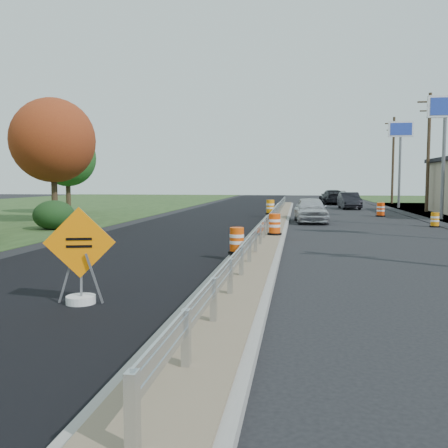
# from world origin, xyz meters

# --- Properties ---
(ground) EXTENTS (140.00, 140.00, 0.00)m
(ground) POSITION_xyz_m (0.00, 0.00, 0.00)
(ground) COLOR black
(ground) RESTS_ON ground
(milled_overlay) EXTENTS (7.20, 120.00, 0.01)m
(milled_overlay) POSITION_xyz_m (-4.40, 10.00, 0.01)
(milled_overlay) COLOR black
(milled_overlay) RESTS_ON ground
(median) EXTENTS (1.60, 55.00, 0.23)m
(median) POSITION_xyz_m (0.00, 8.00, 0.11)
(median) COLOR gray
(median) RESTS_ON ground
(guardrail) EXTENTS (0.10, 46.15, 0.72)m
(guardrail) POSITION_xyz_m (0.00, 9.00, 0.73)
(guardrail) COLOR silver
(guardrail) RESTS_ON median
(pylon_sign_mid) EXTENTS (2.20, 0.30, 7.90)m
(pylon_sign_mid) POSITION_xyz_m (10.50, 16.00, 6.48)
(pylon_sign_mid) COLOR slate
(pylon_sign_mid) RESTS_ON ground
(pylon_sign_north) EXTENTS (2.20, 0.30, 7.90)m
(pylon_sign_north) POSITION_xyz_m (10.50, 30.00, 6.48)
(pylon_sign_north) COLOR slate
(pylon_sign_north) RESTS_ON ground
(utility_pole_nmid) EXTENTS (1.90, 0.26, 9.40)m
(utility_pole_nmid) POSITION_xyz_m (11.50, 24.00, 4.93)
(utility_pole_nmid) COLOR #473523
(utility_pole_nmid) RESTS_ON ground
(utility_pole_north) EXTENTS (1.90, 0.26, 9.40)m
(utility_pole_north) POSITION_xyz_m (11.50, 39.00, 4.93)
(utility_pole_north) COLOR #473523
(utility_pole_north) RESTS_ON ground
(hedge_north) EXTENTS (2.09, 2.09, 1.52)m
(hedge_north) POSITION_xyz_m (-11.00, 6.00, 0.76)
(hedge_north) COLOR black
(hedge_north) RESTS_ON ground
(tree_near_red) EXTENTS (4.95, 4.95, 7.35)m
(tree_near_red) POSITION_xyz_m (-13.00, 10.00, 4.86)
(tree_near_red) COLOR #473523
(tree_near_red) RESTS_ON ground
(tree_near_back) EXTENTS (4.29, 4.29, 6.37)m
(tree_near_back) POSITION_xyz_m (-16.00, 18.00, 4.21)
(tree_near_back) COLOR #473523
(tree_near_back) RESTS_ON ground
(caution_sign) EXTENTS (1.39, 0.60, 1.97)m
(caution_sign) POSITION_xyz_m (-3.00, -8.43, 0.50)
(caution_sign) COLOR white
(caution_sign) RESTS_ON ground
(barrel_median_near) EXTENTS (0.55, 0.55, 0.81)m
(barrel_median_near) POSITION_xyz_m (-0.55, -2.44, 0.62)
(barrel_median_near) COLOR black
(barrel_median_near) RESTS_ON median
(barrel_median_mid) EXTENTS (0.61, 0.61, 0.89)m
(barrel_median_mid) POSITION_xyz_m (0.36, 3.14, 0.66)
(barrel_median_mid) COLOR black
(barrel_median_mid) RESTS_ON median
(barrel_median_far) EXTENTS (0.67, 0.67, 0.98)m
(barrel_median_far) POSITION_xyz_m (-0.55, 16.27, 0.70)
(barrel_median_far) COLOR black
(barrel_median_far) RESTS_ON median
(barrel_shoulder_near) EXTENTS (0.54, 0.54, 0.79)m
(barrel_shoulder_near) POSITION_xyz_m (8.68, 10.48, 0.38)
(barrel_shoulder_near) COLOR black
(barrel_shoulder_near) RESTS_ON ground
(barrel_shoulder_mid) EXTENTS (0.66, 0.66, 0.97)m
(barrel_shoulder_mid) POSITION_xyz_m (7.07, 18.38, 0.47)
(barrel_shoulder_mid) COLOR black
(barrel_shoulder_mid) RESTS_ON ground
(car_silver) EXTENTS (2.15, 4.66, 1.55)m
(car_silver) POSITION_xyz_m (2.08, 12.54, 0.77)
(car_silver) COLOR silver
(car_silver) RESTS_ON ground
(car_dark_mid) EXTENTS (1.85, 4.58, 1.48)m
(car_dark_mid) POSITION_xyz_m (5.86, 27.92, 0.74)
(car_dark_mid) COLOR black
(car_dark_mid) RESTS_ON ground
(car_dark_far) EXTENTS (2.69, 5.52, 1.54)m
(car_dark_far) POSITION_xyz_m (4.90, 36.79, 0.77)
(car_dark_far) COLOR black
(car_dark_far) RESTS_ON ground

